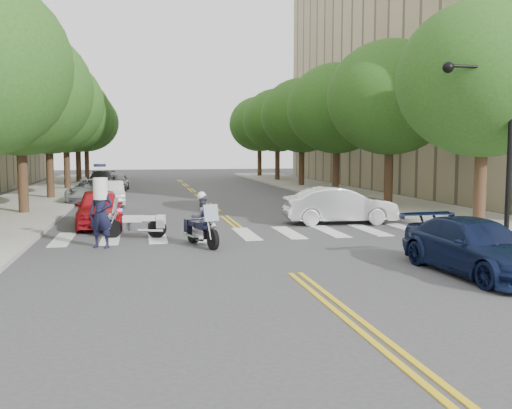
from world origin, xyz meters
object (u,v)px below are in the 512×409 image
object	(u,v)px
motorcycle_police	(201,222)
convertible	(340,205)
motorcycle_parked	(140,224)
sedan_blue	(476,247)
officer_standing	(101,214)

from	to	relation	value
motorcycle_police	convertible	size ratio (longest dim) A/B	0.45
motorcycle_police	convertible	distance (m)	7.30
motorcycle_parked	sedan_blue	distance (m)	10.74
sedan_blue	convertible	bearing A→B (deg)	85.58
motorcycle_parked	officer_standing	xyz separation A→B (m)	(-1.16, -1.70, 0.55)
motorcycle_parked	convertible	size ratio (longest dim) A/B	0.48
motorcycle_police	sedan_blue	bearing A→B (deg)	120.11
motorcycle_parked	sedan_blue	bearing A→B (deg)	-123.03
convertible	sedan_blue	xyz separation A→B (m)	(0.02, -9.44, -0.08)
motorcycle_police	motorcycle_parked	world-z (taller)	motorcycle_police
convertible	officer_standing	bearing A→B (deg)	117.70
convertible	sedan_blue	size ratio (longest dim) A/B	0.99
motorcycle_police	sedan_blue	xyz separation A→B (m)	(6.05, -5.33, -0.10)
officer_standing	convertible	xyz separation A→B (m)	(9.04, 3.86, -0.29)
convertible	sedan_blue	bearing A→B (deg)	-175.32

